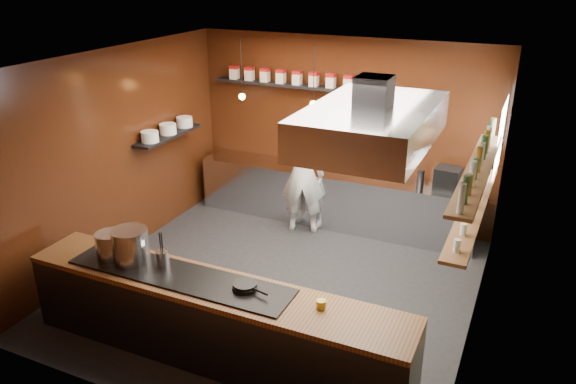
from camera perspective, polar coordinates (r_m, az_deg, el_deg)
The scene contains 26 objects.
floor at distance 7.69m, azimuth -1.13°, elevation -9.47°, with size 5.00×5.00×0.00m, color black.
back_wall at distance 9.21m, azimuth 5.56°, elevation 6.18°, with size 5.00×5.00×0.00m, color #341709.
left_wall at distance 8.35m, azimuth -16.92°, elevation 3.56°, with size 5.00×5.00×0.00m, color #341709.
right_wall at distance 6.42m, azimuth 19.35°, elevation -2.47°, with size 5.00×5.00×0.00m, color brown.
ceiling at distance 6.61m, azimuth -1.33°, elevation 13.17°, with size 5.00×5.00×0.00m, color silver.
window_pane at distance 7.89m, azimuth 20.76°, elevation 5.04°, with size 1.00×1.00×0.00m, color white.
prep_counter at distance 9.27m, azimuth 4.65°, elevation -0.58°, with size 4.60×0.65×0.90m, color silver.
pass_counter at distance 6.27m, azimuth -7.67°, elevation -12.82°, with size 4.40×0.72×0.94m.
tin_shelf at distance 9.24m, azimuth 0.07°, elevation 10.81°, with size 2.60×0.26×0.04m, color black.
plate_shelf at distance 8.97m, azimuth -12.05°, elevation 5.67°, with size 0.30×1.40×0.04m, color black.
bottle_shelf_upper at distance 6.56m, azimuth 18.73°, elevation 2.11°, with size 0.26×2.80×0.04m, color brown.
bottle_shelf_lower at distance 6.73m, azimuth 18.24°, elevation -1.65°, with size 0.26×2.80×0.04m, color brown.
extractor_hood at distance 5.90m, azimuth 8.52°, elevation 6.84°, with size 1.20×2.00×0.72m.
pendant_left at distance 8.89m, azimuth -4.70°, elevation 9.96°, with size 0.10×0.10×0.95m.
pendant_right at distance 8.38m, azimuth 2.59°, elevation 9.24°, with size 0.10×0.10×0.95m.
storage_tins at distance 9.15m, azimuth 0.94°, elevation 11.54°, with size 2.43×0.13×0.22m.
plate_stacks at distance 8.94m, azimuth -12.10°, elevation 6.29°, with size 0.26×1.16×0.16m.
bottles at distance 6.51m, azimuth 18.88°, elevation 3.26°, with size 0.06×2.66×0.24m.
wine_glasses at distance 6.69m, azimuth 18.32°, elevation -0.98°, with size 0.07×2.37×0.13m.
stockpot_large at distance 6.50m, azimuth -15.68°, elevation -5.29°, with size 0.40×0.40×0.39m, color #B5B7BC.
stockpot_small at distance 6.67m, azimuth -17.59°, elevation -5.18°, with size 0.33×0.33×0.31m, color #B0B2B7.
utensil_crock at distance 6.37m, azimuth -12.63°, elevation -6.62°, with size 0.14×0.14×0.18m, color silver.
frying_pan at distance 5.86m, azimuth -4.36°, elevation -9.51°, with size 0.43×0.27×0.07m.
butter_jar at distance 5.60m, azimuth 3.40°, elevation -11.30°, with size 0.10×0.10×0.09m, color gold.
espresso_machine at distance 8.62m, azimuth 15.90°, elevation 1.27°, with size 0.35×0.34×0.35m, color black.
chef at distance 8.80m, azimuth 1.49°, elevation 1.74°, with size 0.70×0.46×1.91m, color white.
Camera 1 is at (2.84, -5.87, 4.07)m, focal length 35.00 mm.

